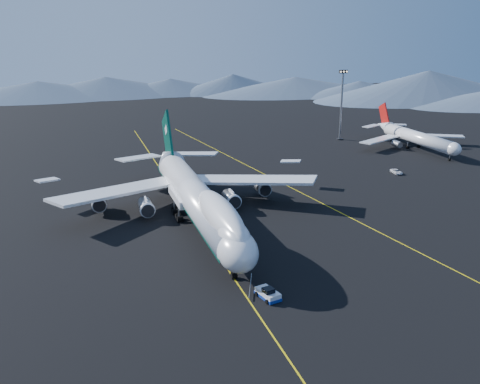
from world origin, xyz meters
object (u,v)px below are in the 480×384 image
object	(u,v)px
boeing_747	(197,197)
second_jet	(415,137)
service_van	(396,172)
floodlight_mast	(341,105)
pushback_tug	(268,294)

from	to	relation	value
boeing_747	second_jet	size ratio (longest dim) A/B	1.58
service_van	floodlight_mast	xyz separation A→B (m)	(7.19, 47.63, 11.99)
boeing_747	second_jet	bearing A→B (deg)	29.61
boeing_747	service_van	bearing A→B (deg)	19.84
boeing_747	second_jet	world-z (taller)	boeing_747
boeing_747	pushback_tug	xyz separation A→B (m)	(3.00, -34.29, -5.22)
boeing_747	floodlight_mast	distance (m)	98.81
pushback_tug	second_jet	xyz separation A→B (m)	(83.21, 83.28, 3.34)
pushback_tug	floodlight_mast	world-z (taller)	floodlight_mast
pushback_tug	boeing_747	bearing A→B (deg)	80.96
boeing_747	pushback_tug	size ratio (longest dim) A/B	15.17
pushback_tug	floodlight_mast	distance (m)	124.24
pushback_tug	floodlight_mast	bearing A→B (deg)	43.52
boeing_747	second_jet	distance (m)	99.17
second_jet	service_van	world-z (taller)	second_jet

